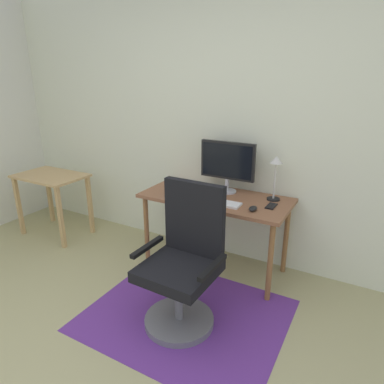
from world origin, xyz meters
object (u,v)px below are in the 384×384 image
(side_table, at_px, (52,186))
(cell_phone, at_px, (271,206))
(keyboard, at_px, (216,202))
(coffee_cup, at_px, (170,191))
(computer_mouse, at_px, (253,209))
(desk_lamp, at_px, (276,169))
(monitor, at_px, (227,163))
(desk, at_px, (215,205))
(office_chair, at_px, (184,268))

(side_table, bearing_deg, cell_phone, 5.14)
(keyboard, relative_size, coffee_cup, 4.56)
(computer_mouse, xyz_separation_m, desk_lamp, (0.07, 0.32, 0.26))
(monitor, relative_size, desk_lamp, 1.32)
(keyboard, distance_m, cell_phone, 0.46)
(desk, distance_m, coffee_cup, 0.43)
(coffee_cup, bearing_deg, office_chair, -50.36)
(coffee_cup, height_order, cell_phone, coffee_cup)
(desk, distance_m, keyboard, 0.18)
(coffee_cup, height_order, desk_lamp, desk_lamp)
(keyboard, distance_m, coffee_cup, 0.44)
(office_chair, xyz_separation_m, side_table, (-2.01, 0.55, 0.14))
(desk_lamp, distance_m, side_table, 2.43)
(computer_mouse, height_order, office_chair, office_chair)
(desk, bearing_deg, side_table, -173.43)
(monitor, distance_m, office_chair, 1.08)
(keyboard, distance_m, computer_mouse, 0.33)
(monitor, bearing_deg, cell_phone, -19.02)
(computer_mouse, distance_m, cell_phone, 0.19)
(keyboard, height_order, side_table, keyboard)
(computer_mouse, bearing_deg, desk, 158.73)
(cell_phone, bearing_deg, office_chair, -116.26)
(monitor, relative_size, side_table, 0.68)
(keyboard, height_order, office_chair, office_chair)
(computer_mouse, distance_m, coffee_cup, 0.77)
(cell_phone, xyz_separation_m, side_table, (-2.39, -0.22, -0.14))
(desk, relative_size, coffee_cup, 13.89)
(coffee_cup, distance_m, side_table, 1.54)
(monitor, xyz_separation_m, coffee_cup, (-0.40, -0.34, -0.23))
(desk, relative_size, side_table, 1.74)
(monitor, distance_m, desk_lamp, 0.44)
(keyboard, bearing_deg, coffee_cup, -174.63)
(desk_lamp, relative_size, side_table, 0.51)
(coffee_cup, xyz_separation_m, office_chair, (0.48, -0.58, -0.33))
(keyboard, distance_m, side_table, 1.96)
(cell_phone, bearing_deg, keyboard, -161.35)
(office_chair, bearing_deg, computer_mouse, 66.68)
(coffee_cup, xyz_separation_m, side_table, (-1.52, -0.03, -0.18))
(computer_mouse, distance_m, desk_lamp, 0.41)
(desk, height_order, monitor, monitor)
(desk, xyz_separation_m, side_table, (-1.89, -0.22, -0.06))
(desk, relative_size, office_chair, 1.27)
(desk_lamp, bearing_deg, computer_mouse, -102.68)
(desk_lamp, bearing_deg, office_chair, -110.97)
(keyboard, xyz_separation_m, cell_phone, (0.44, 0.14, -0.00))
(computer_mouse, bearing_deg, keyboard, 177.85)
(desk_lamp, bearing_deg, cell_phone, -78.94)
(computer_mouse, height_order, coffee_cup, coffee_cup)
(desk_lamp, bearing_deg, side_table, -170.87)
(computer_mouse, relative_size, coffee_cup, 1.10)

